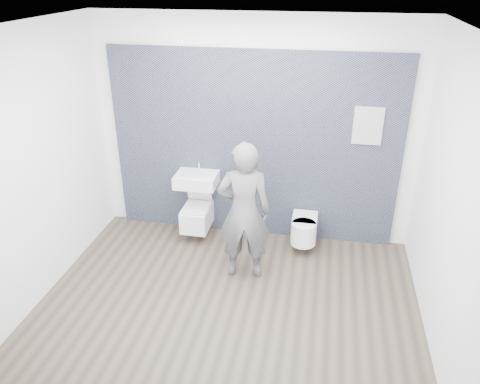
% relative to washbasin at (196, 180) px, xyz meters
% --- Properties ---
extents(ground, '(4.00, 4.00, 0.00)m').
position_rel_washbasin_xyz_m(ground, '(0.69, -1.24, -0.81)').
color(ground, brown).
rests_on(ground, ground).
extents(room_shell, '(4.00, 4.00, 4.00)m').
position_rel_washbasin_xyz_m(room_shell, '(0.69, -1.24, 0.93)').
color(room_shell, white).
rests_on(room_shell, ground).
extents(tile_wall, '(3.60, 0.06, 2.40)m').
position_rel_washbasin_xyz_m(tile_wall, '(0.69, 0.23, -0.81)').
color(tile_wall, black).
rests_on(tile_wall, ground).
extents(washbasin, '(0.52, 0.39, 0.39)m').
position_rel_washbasin_xyz_m(washbasin, '(0.00, 0.00, 0.00)').
color(washbasin, white).
rests_on(washbasin, ground).
extents(toilet_square, '(0.34, 0.49, 0.65)m').
position_rel_washbasin_xyz_m(toilet_square, '(-0.00, -0.04, -0.49)').
color(toilet_square, white).
rests_on(toilet_square, ground).
extents(toilet_rounded, '(0.32, 0.54, 0.29)m').
position_rel_washbasin_xyz_m(toilet_rounded, '(1.39, -0.07, -0.53)').
color(toilet_rounded, white).
rests_on(toilet_rounded, ground).
extents(info_placard, '(0.34, 0.03, 0.45)m').
position_rel_washbasin_xyz_m(info_placard, '(2.04, 0.18, -0.81)').
color(info_placard, white).
rests_on(info_placard, ground).
extents(visitor, '(0.64, 0.47, 1.63)m').
position_rel_washbasin_xyz_m(visitor, '(0.75, -0.75, 0.01)').
color(visitor, '#5E5D62').
rests_on(visitor, ground).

